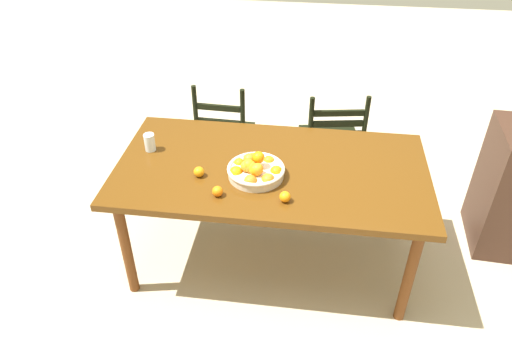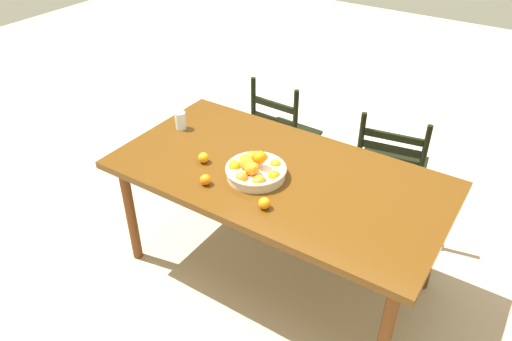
% 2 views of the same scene
% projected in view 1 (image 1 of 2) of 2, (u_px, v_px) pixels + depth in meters
% --- Properties ---
extents(ground_plane, '(12.00, 12.00, 0.00)m').
position_uv_depth(ground_plane, '(269.00, 257.00, 3.39)').
color(ground_plane, '#BDAD8F').
extents(dining_table, '(1.89, 0.99, 0.78)m').
position_uv_depth(dining_table, '(271.00, 176.00, 2.98)').
color(dining_table, '#522F0D').
rests_on(dining_table, ground).
extents(chair_near_window, '(0.53, 0.53, 0.91)m').
position_uv_depth(chair_near_window, '(331.00, 142.00, 3.79)').
color(chair_near_window, black).
rests_on(chair_near_window, ground).
extents(chair_by_cabinet, '(0.43, 0.43, 0.93)m').
position_uv_depth(chair_by_cabinet, '(224.00, 136.00, 3.88)').
color(chair_by_cabinet, black).
rests_on(chair_by_cabinet, ground).
extents(fruit_bowl, '(0.34, 0.34, 0.15)m').
position_uv_depth(fruit_bowl, '(255.00, 170.00, 2.82)').
color(fruit_bowl, beige).
rests_on(fruit_bowl, dining_table).
extents(orange_loose_0, '(0.06, 0.06, 0.06)m').
position_uv_depth(orange_loose_0, '(285.00, 197.00, 2.65)').
color(orange_loose_0, orange).
rests_on(orange_loose_0, dining_table).
extents(orange_loose_1, '(0.06, 0.06, 0.06)m').
position_uv_depth(orange_loose_1, '(199.00, 172.00, 2.84)').
color(orange_loose_1, orange).
rests_on(orange_loose_1, dining_table).
extents(orange_loose_2, '(0.06, 0.06, 0.06)m').
position_uv_depth(orange_loose_2, '(218.00, 191.00, 2.69)').
color(orange_loose_2, orange).
rests_on(orange_loose_2, dining_table).
extents(drinking_glass, '(0.07, 0.07, 0.11)m').
position_uv_depth(drinking_glass, '(150.00, 142.00, 3.05)').
color(drinking_glass, silver).
rests_on(drinking_glass, dining_table).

